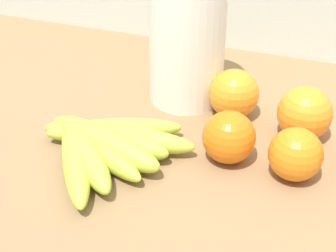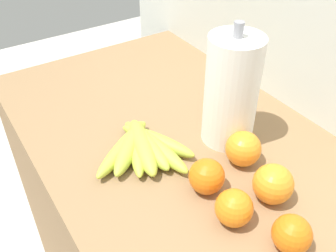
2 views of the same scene
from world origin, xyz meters
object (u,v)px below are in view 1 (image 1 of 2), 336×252
at_px(banana_bunch, 101,144).
at_px(orange_far_right, 295,154).
at_px(orange_back_right, 234,94).
at_px(orange_front, 229,137).
at_px(paper_towel_roll, 188,25).
at_px(orange_center, 305,113).

relative_size(banana_bunch, orange_far_right, 3.28).
distance_m(banana_bunch, orange_back_right, 0.21).
bearing_deg(banana_bunch, orange_far_right, 9.87).
distance_m(orange_front, paper_towel_roll, 0.19).
bearing_deg(paper_towel_roll, orange_front, -52.95).
xyz_separation_m(banana_bunch, orange_center, (0.24, 0.14, 0.02)).
distance_m(orange_center, orange_far_right, 0.09).
distance_m(banana_bunch, paper_towel_roll, 0.22).
height_order(orange_center, orange_front, orange_center).
height_order(orange_far_right, paper_towel_roll, paper_towel_roll).
xyz_separation_m(orange_back_right, paper_towel_roll, (-0.08, 0.03, 0.08)).
bearing_deg(orange_front, paper_towel_roll, 127.05).
relative_size(banana_bunch, orange_back_right, 3.00).
height_order(banana_bunch, orange_front, orange_front).
distance_m(orange_center, orange_front, 0.12).
distance_m(banana_bunch, orange_far_right, 0.25).
xyz_separation_m(orange_center, orange_back_right, (-0.10, 0.02, -0.00)).
relative_size(banana_bunch, orange_front, 3.19).
bearing_deg(orange_center, orange_back_right, 168.46).
xyz_separation_m(orange_far_right, orange_back_right, (-0.11, 0.12, 0.00)).
bearing_deg(orange_front, banana_bunch, -162.83).
bearing_deg(banana_bunch, orange_back_right, 48.82).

